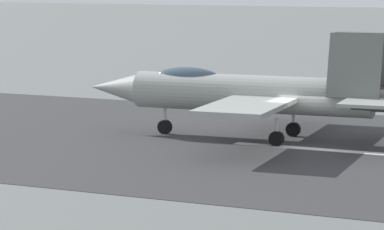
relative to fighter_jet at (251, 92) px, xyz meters
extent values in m
plane|color=slate|center=(-3.08, 1.58, -2.44)|extent=(400.00, 400.00, 0.00)
cube|color=#343435|center=(-3.08, 1.58, -2.43)|extent=(240.00, 26.00, 0.02)
cube|color=white|center=(-3.79, 1.58, -2.42)|extent=(8.00, 0.70, 0.00)
cylinder|color=#999D98|center=(-0.04, 0.00, -0.07)|extent=(12.68, 2.71, 1.94)
cone|color=#999D98|center=(7.68, 0.47, -0.07)|extent=(3.00, 1.82, 1.65)
ellipsoid|color=#3F5160|center=(3.50, 0.22, 0.66)|extent=(3.66, 1.32, 1.10)
cylinder|color=#47423D|center=(-6.52, 0.15, -0.07)|extent=(2.26, 1.23, 1.10)
cylinder|color=#47423D|center=(-6.45, -0.95, -0.07)|extent=(2.26, 1.23, 1.10)
cube|color=#999D98|center=(-1.30, 4.07, -0.17)|extent=(3.79, 6.55, 0.24)
cube|color=#999D98|center=(-0.79, -4.20, -0.17)|extent=(3.79, 6.55, 0.24)
cube|color=#999D98|center=(-6.63, 2.00, 0.03)|extent=(2.57, 2.94, 0.16)
cube|color=slate|center=(-5.57, 0.56, 1.63)|extent=(2.65, 1.11, 3.14)
cube|color=slate|center=(-5.46, -1.24, 1.63)|extent=(2.65, 1.11, 3.14)
cylinder|color=silver|center=(4.79, 0.30, -1.74)|extent=(0.18, 0.18, 1.40)
cylinder|color=black|center=(4.79, 0.30, -2.06)|extent=(0.78, 0.35, 0.76)
cylinder|color=silver|center=(-1.94, 1.48, -1.74)|extent=(0.18, 0.18, 1.40)
cylinder|color=black|center=(-1.94, 1.48, -2.06)|extent=(0.78, 0.35, 0.76)
cylinder|color=silver|center=(-1.74, -1.71, -1.74)|extent=(0.18, 0.18, 1.40)
cylinder|color=black|center=(-1.74, -1.71, -2.06)|extent=(0.78, 0.35, 0.76)
cone|color=orange|center=(4.32, -10.82, -2.16)|extent=(0.44, 0.44, 0.55)
camera|label=1|loc=(-18.30, 48.13, 6.10)|focal=94.20mm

